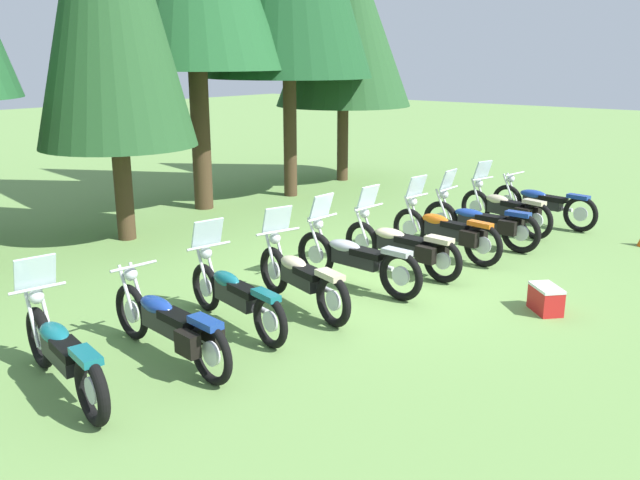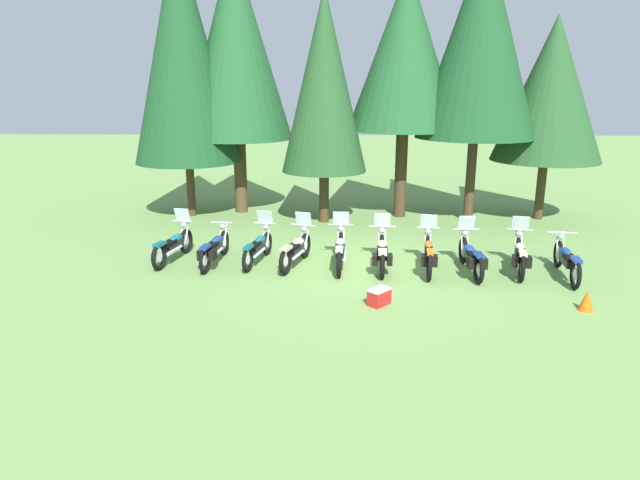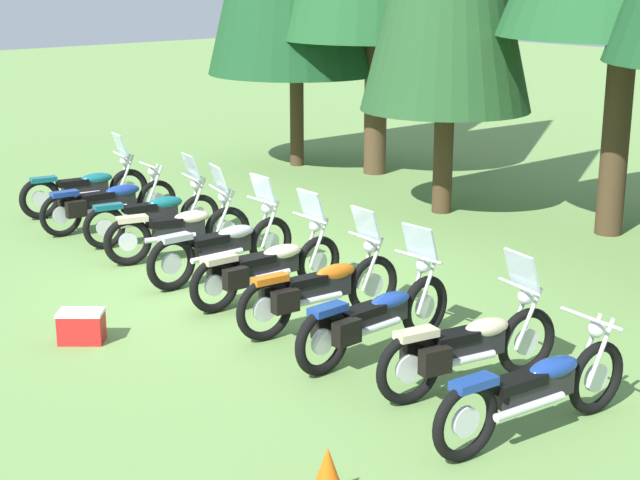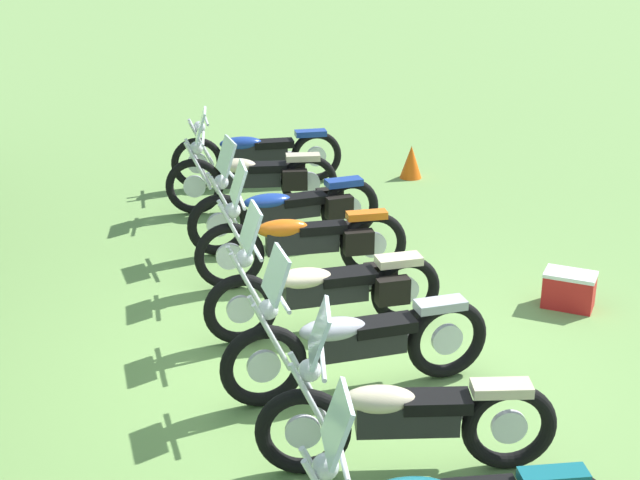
{
  "view_description": "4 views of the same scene",
  "coord_description": "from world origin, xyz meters",
  "views": [
    {
      "loc": [
        -8.42,
        -5.68,
        3.45
      ],
      "look_at": [
        -0.89,
        0.48,
        0.75
      ],
      "focal_mm": 37.07,
      "sensor_mm": 36.0,
      "label": 1
    },
    {
      "loc": [
        -0.73,
        -14.48,
        4.81
      ],
      "look_at": [
        -1.14,
        0.59,
        0.6
      ],
      "focal_mm": 31.67,
      "sensor_mm": 36.0,
      "label": 2
    },
    {
      "loc": [
        10.02,
        -7.61,
        4.19
      ],
      "look_at": [
        1.28,
        0.16,
        0.92
      ],
      "focal_mm": 54.75,
      "sensor_mm": 36.0,
      "label": 3
    },
    {
      "loc": [
        -7.22,
        2.6,
        4.25
      ],
      "look_at": [
        1.16,
        -0.24,
        0.71
      ],
      "focal_mm": 52.79,
      "sensor_mm": 36.0,
      "label": 4
    }
  ],
  "objects": [
    {
      "name": "motorcycle_3",
      "position": [
        -1.78,
        0.11,
        0.47
      ],
      "size": [
        0.9,
        2.2,
        1.37
      ],
      "rotation": [
        0.0,
        0.0,
        1.29
      ],
      "color": "black",
      "rests_on": "ground_plane"
    },
    {
      "name": "pine_tree_5",
      "position": [
        6.7,
        5.86,
        4.58
      ],
      "size": [
        3.78,
        3.78,
        7.06
      ],
      "color": "#42301E",
      "rests_on": "ground_plane"
    },
    {
      "name": "motorcycle_4",
      "position": [
        -0.59,
        0.05,
        0.48
      ],
      "size": [
        0.68,
        2.41,
        1.38
      ],
      "rotation": [
        0.0,
        0.0,
        1.54
      ],
      "color": "black",
      "rests_on": "ground_plane"
    },
    {
      "name": "motorcycle_5",
      "position": [
        0.53,
        -0.1,
        0.47
      ],
      "size": [
        0.73,
        2.36,
        1.37
      ],
      "rotation": [
        0.0,
        0.0,
        1.51
      ],
      "color": "black",
      "rests_on": "ground_plane"
    },
    {
      "name": "motorcycle_2",
      "position": [
        -2.84,
        0.35,
        0.46
      ],
      "size": [
        0.74,
        2.23,
        1.35
      ],
      "rotation": [
        0.0,
        0.0,
        1.36
      ],
      "color": "black",
      "rests_on": "ground_plane"
    },
    {
      "name": "motorcycle_6",
      "position": [
        1.73,
        -0.25,
        0.48
      ],
      "size": [
        0.68,
        2.33,
        1.39
      ],
      "rotation": [
        0.0,
        0.0,
        1.45
      ],
      "color": "black",
      "rests_on": "ground_plane"
    },
    {
      "name": "picnic_cooler",
      "position": [
        0.27,
        -2.64,
        0.19
      ],
      "size": [
        0.58,
        0.59,
        0.38
      ],
      "color": "red",
      "rests_on": "ground_plane"
    },
    {
      "name": "motorcycle_8",
      "position": [
        4.1,
        -0.32,
        0.48
      ],
      "size": [
        0.84,
        2.21,
        1.38
      ],
      "rotation": [
        0.0,
        0.0,
        1.34
      ],
      "color": "black",
      "rests_on": "ground_plane"
    },
    {
      "name": "motorcycle_0",
      "position": [
        -5.22,
        0.45,
        0.46
      ],
      "size": [
        0.72,
        2.29,
        1.37
      ],
      "rotation": [
        0.0,
        0.0,
        1.37
      ],
      "color": "black",
      "rests_on": "ground_plane"
    },
    {
      "name": "motorcycle_7",
      "position": [
        2.82,
        -0.39,
        0.47
      ],
      "size": [
        0.7,
        2.38,
        1.38
      ],
      "rotation": [
        0.0,
        0.0,
        1.59
      ],
      "color": "black",
      "rests_on": "ground_plane"
    },
    {
      "name": "motorcycle_1",
      "position": [
        -4.02,
        0.18,
        0.46
      ],
      "size": [
        0.7,
        2.41,
        1.01
      ],
      "rotation": [
        0.0,
        0.0,
        1.46
      ],
      "color": "black",
      "rests_on": "ground_plane"
    },
    {
      "name": "motorcycle_9",
      "position": [
        5.18,
        -0.64,
        0.46
      ],
      "size": [
        0.73,
        2.42,
        1.02
      ],
      "rotation": [
        0.0,
        0.0,
        1.44
      ],
      "color": "black",
      "rests_on": "ground_plane"
    },
    {
      "name": "ground_plane",
      "position": [
        0.0,
        0.0,
        0.0
      ],
      "size": [
        80.0,
        80.0,
        0.0
      ],
      "primitive_type": "plane",
      "color": "#6B934C"
    }
  ]
}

